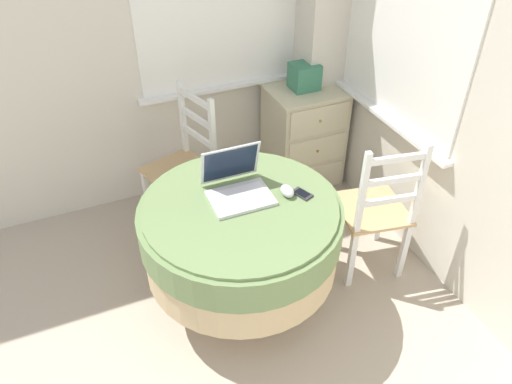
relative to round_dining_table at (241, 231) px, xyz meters
name	(u,v)px	position (x,y,z in m)	size (l,w,h in m)	color
corner_room_shell	(288,88)	(0.28, 0.08, 0.73)	(4.48, 5.09, 2.55)	beige
round_dining_table	(241,231)	(0.00, 0.00, 0.00)	(1.05, 1.05, 0.72)	#4C3D2D
laptop	(237,186)	(0.02, 0.10, 0.23)	(0.32, 0.30, 0.24)	silver
computer_mouse	(287,191)	(0.25, -0.01, 0.20)	(0.06, 0.10, 0.05)	silver
cell_phone	(302,194)	(0.33, -0.04, 0.18)	(0.09, 0.12, 0.01)	#2D2D33
dining_chair_near_back_window	(185,166)	(-0.07, 0.84, -0.10)	(0.49, 0.48, 0.96)	tan
dining_chair_near_right_window	(375,211)	(0.82, -0.04, -0.10)	(0.45, 0.45, 0.96)	tan
corner_cabinet	(303,135)	(0.89, 0.98, -0.17)	(0.53, 0.46, 0.75)	beige
storage_box	(304,76)	(0.88, 1.00, 0.29)	(0.19, 0.17, 0.18)	#387A5B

